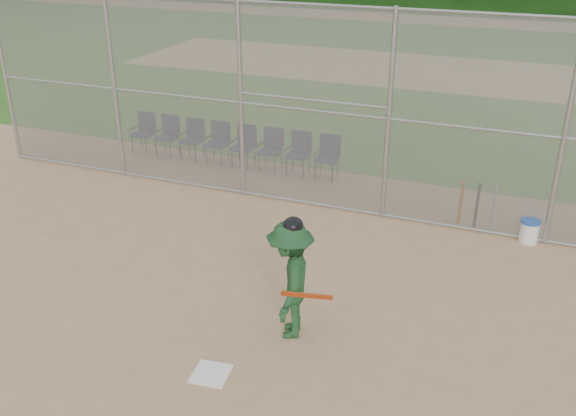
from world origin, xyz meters
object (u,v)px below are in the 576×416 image
at_px(home_plate, 211,374).
at_px(water_cooler, 529,231).
at_px(chair_0, 143,133).
at_px(batter_at_plate, 290,279).

height_order(home_plate, water_cooler, water_cooler).
bearing_deg(chair_0, batter_at_plate, -42.90).
xyz_separation_m(home_plate, water_cooler, (3.63, 5.39, 0.21)).
relative_size(batter_at_plate, water_cooler, 4.21).
height_order(batter_at_plate, chair_0, batter_at_plate).
bearing_deg(home_plate, batter_at_plate, 63.11).
xyz_separation_m(home_plate, batter_at_plate, (0.62, 1.23, 0.87)).
distance_m(batter_at_plate, water_cooler, 5.18).
distance_m(water_cooler, chair_0, 9.30).
relative_size(home_plate, water_cooler, 1.08).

